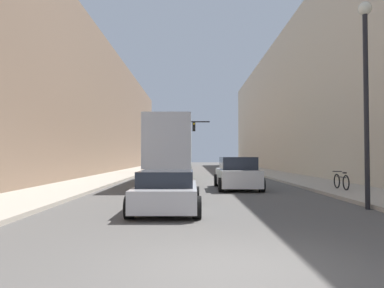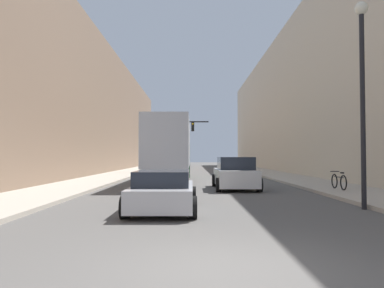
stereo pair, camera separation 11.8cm
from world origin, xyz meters
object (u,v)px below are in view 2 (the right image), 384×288
Objects in this scene: suv_car at (237,174)px; street_lamp at (364,76)px; sedan_car at (165,191)px; traffic_signal_gantry at (165,134)px; parked_bicycle at (341,181)px; semi_truck at (173,149)px.

street_lamp is at bearing -65.93° from suv_car.
sedan_car is 25.88m from traffic_signal_gantry.
traffic_signal_gantry is 26.74m from street_lamp.
parked_bicycle is at bearing 36.63° from sedan_car.
street_lamp is at bearing 2.10° from sedan_car.
sedan_car is 0.66× the size of street_lamp.
sedan_car is at bearing -112.37° from suv_car.
semi_truck is at bearing -83.40° from traffic_signal_gantry.
traffic_signal_gantry is 3.55× the size of parked_bicycle.
suv_car is 0.72× the size of traffic_signal_gantry.
street_lamp is at bearing -103.94° from parked_bicycle.
semi_truck is 2.13× the size of traffic_signal_gantry.
parked_bicycle is (7.99, 5.94, -0.09)m from sedan_car.
traffic_signal_gantry is at bearing 96.60° from semi_truck.
sedan_car is at bearing -143.37° from parked_bicycle.
suv_car is 5.13m from parked_bicycle.
semi_truck is 7.55× the size of parked_bicycle.
parked_bicycle is at bearing -63.21° from traffic_signal_gantry.
semi_truck is 14.62m from street_lamp.
semi_truck reaches higher than sedan_car.
semi_truck is at bearing 125.79° from suv_car.
traffic_signal_gantry is (-5.14, 17.81, 3.18)m from suv_car.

